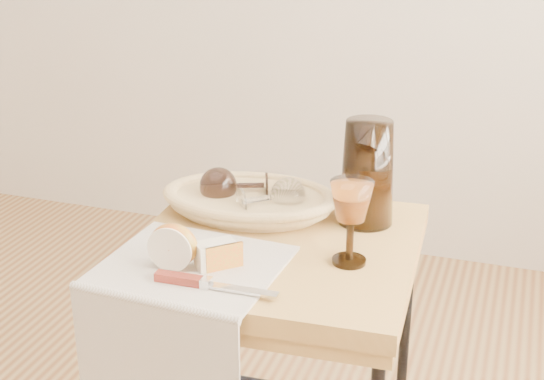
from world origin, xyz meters
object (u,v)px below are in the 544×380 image
at_px(goblet_lying_a, 239,186).
at_px(pitcher, 367,173).
at_px(bread_basket, 250,203).
at_px(apple_half, 174,245).
at_px(tea_towel, 191,266).
at_px(wine_goblet, 351,222).
at_px(goblet_lying_b, 268,198).
at_px(table_knife, 210,283).

bearing_deg(goblet_lying_a, pitcher, 162.23).
bearing_deg(bread_basket, apple_half, -103.53).
bearing_deg(goblet_lying_a, tea_towel, 71.50).
bearing_deg(pitcher, wine_goblet, -72.41).
xyz_separation_m(tea_towel, goblet_lying_a, (-0.02, 0.29, 0.05)).
relative_size(goblet_lying_b, apple_half, 1.32).
bearing_deg(bread_basket, tea_towel, -98.41).
bearing_deg(goblet_lying_b, bread_basket, 118.21).
distance_m(tea_towel, pitcher, 0.42).
xyz_separation_m(pitcher, apple_half, (-0.29, -0.32, -0.06)).
bearing_deg(goblet_lying_b, tea_towel, -143.95).
height_order(goblet_lying_a, pitcher, pitcher).
xyz_separation_m(goblet_lying_a, wine_goblet, (0.29, -0.18, 0.03)).
bearing_deg(apple_half, wine_goblet, 19.60).
relative_size(wine_goblet, apple_half, 1.80).
bearing_deg(table_knife, apple_half, 148.29).
height_order(goblet_lying_b, apple_half, apple_half).
distance_m(apple_half, table_knife, 0.12).
bearing_deg(pitcher, goblet_lying_b, -150.75).
xyz_separation_m(wine_goblet, apple_half, (-0.30, -0.13, -0.03)).
distance_m(wine_goblet, apple_half, 0.33).
bearing_deg(wine_goblet, bread_basket, 148.03).
bearing_deg(wine_goblet, table_knife, -138.16).
bearing_deg(tea_towel, table_knife, -42.73).
xyz_separation_m(bread_basket, apple_half, (-0.04, -0.29, 0.03)).
xyz_separation_m(tea_towel, apple_half, (-0.03, -0.01, 0.05)).
height_order(pitcher, apple_half, pitcher).
bearing_deg(tea_towel, goblet_lying_b, 78.82).
xyz_separation_m(pitcher, table_knife, (-0.19, -0.38, -0.10)).
bearing_deg(wine_goblet, apple_half, -157.00).
xyz_separation_m(goblet_lying_b, table_knife, (0.01, -0.33, -0.03)).
distance_m(goblet_lying_b, table_knife, 0.33).
bearing_deg(pitcher, goblet_lying_a, -162.15).
distance_m(tea_towel, wine_goblet, 0.31).
distance_m(goblet_lying_a, pitcher, 0.28).
bearing_deg(wine_goblet, goblet_lying_a, 148.56).
height_order(goblet_lying_b, wine_goblet, wine_goblet).
distance_m(goblet_lying_b, wine_goblet, 0.26).
distance_m(bread_basket, wine_goblet, 0.31).
bearing_deg(apple_half, goblet_lying_b, 68.09).
relative_size(bread_basket, goblet_lying_b, 2.77).
bearing_deg(tea_towel, goblet_lying_a, 96.01).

